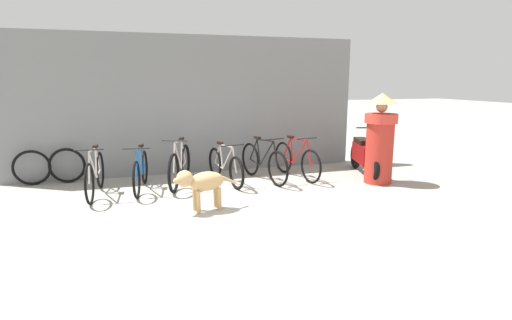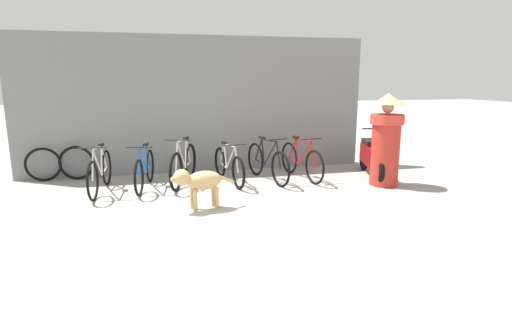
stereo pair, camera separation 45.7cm
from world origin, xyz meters
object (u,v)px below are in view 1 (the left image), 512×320
bicycle_1 (141,172)px  bicycle_4 (263,163)px  bicycle_3 (225,166)px  spare_tire_right (67,165)px  bicycle_5 (296,160)px  stray_dog (202,182)px  spare_tire_left (32,168)px  bicycle_2 (180,166)px  motorcycle (364,155)px  person_in_robes (380,137)px  bicycle_0 (95,175)px

bicycle_1 → bicycle_4: (2.36, 0.03, 0.02)m
bicycle_3 → spare_tire_right: (-2.94, 0.94, 0.01)m
bicycle_5 → stray_dog: 2.71m
spare_tire_left → spare_tire_right: bearing=-0.1°
bicycle_4 → bicycle_2: bearing=-106.1°
bicycle_4 → motorcycle: 2.19m
bicycle_5 → spare_tire_left: 5.15m
person_in_robes → spare_tire_left: bearing=-1.5°
bicycle_2 → stray_dog: (0.14, -1.61, 0.08)m
person_in_robes → spare_tire_right: person_in_robes is taller
bicycle_0 → person_in_robes: size_ratio=0.99×
stray_dog → spare_tire_right: size_ratio=1.47×
bicycle_1 → bicycle_5: (3.08, 0.06, 0.01)m
bicycle_1 → motorcycle: (4.54, -0.15, 0.08)m
spare_tire_left → spare_tire_right: 0.62m
bicycle_0 → motorcycle: motorcycle is taller
person_in_robes → stray_dog: bearing=25.0°
motorcycle → spare_tire_left: bearing=-83.7°
bicycle_2 → stray_dog: 1.62m
bicycle_4 → spare_tire_right: bicycle_4 is taller
bicycle_4 → bicycle_5: (0.72, 0.03, -0.01)m
bicycle_2 → bicycle_5: bearing=107.9°
motorcycle → stray_dog: (-3.68, -1.34, 0.03)m
bicycle_0 → bicycle_2: bicycle_2 is taller
person_in_robes → bicycle_3: bearing=-2.5°
stray_dog → motorcycle: bearing=-171.2°
bicycle_5 → spare_tire_left: bicycle_5 is taller
bicycle_3 → person_in_robes: bearing=63.2°
bicycle_0 → motorcycle: bearing=94.6°
spare_tire_right → bicycle_5: bearing=-11.9°
motorcycle → spare_tire_left: motorcycle is taller
bicycle_1 → person_in_robes: size_ratio=0.94×
bicycle_0 → stray_dog: 2.15m
bicycle_2 → spare_tire_right: bicycle_2 is taller
stray_dog → person_in_robes: 3.68m
bicycle_4 → spare_tire_right: size_ratio=2.46×
spare_tire_left → spare_tire_right: spare_tire_right is taller
spare_tire_right → bicycle_1: bearing=-36.2°
bicycle_2 → spare_tire_left: bearing=-88.4°
bicycle_5 → stray_dog: size_ratio=1.65×
spare_tire_right → person_in_robes: bearing=-17.2°
bicycle_2 → stray_dog: size_ratio=1.58×
bicycle_2 → motorcycle: (3.82, -0.27, 0.05)m
motorcycle → stray_dog: bearing=-53.7°
bicycle_2 → spare_tire_right: (-2.08, 0.87, -0.03)m
bicycle_1 → person_in_robes: (4.45, -0.80, 0.55)m
person_in_robes → bicycle_5: bearing=-17.9°
bicycle_0 → bicycle_3: 2.35m
bicycle_1 → bicycle_2: bearing=109.0°
bicycle_3 → bicycle_5: size_ratio=0.98×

